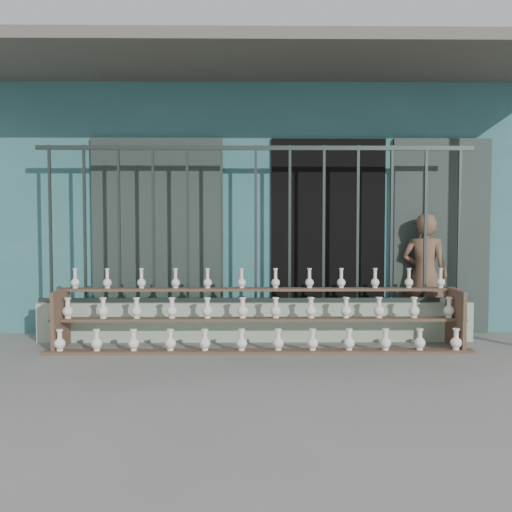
{
  "coord_description": "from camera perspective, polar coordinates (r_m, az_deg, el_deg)",
  "views": [
    {
      "loc": [
        -0.08,
        -5.25,
        1.33
      ],
      "look_at": [
        0.0,
        1.0,
        1.0
      ],
      "focal_mm": 40.0,
      "sensor_mm": 36.0,
      "label": 1
    }
  ],
  "objects": [
    {
      "name": "ground",
      "position": [
        5.42,
        0.13,
        -11.19
      ],
      "size": [
        60.0,
        60.0,
        0.0
      ],
      "primitive_type": "plane",
      "color": "slate"
    },
    {
      "name": "workshop_building",
      "position": [
        9.49,
        -0.22,
        4.77
      ],
      "size": [
        7.4,
        6.6,
        3.21
      ],
      "color": "#336A6C",
      "rests_on": "ground"
    },
    {
      "name": "parapet_wall",
      "position": [
        6.64,
        -0.03,
        -6.55
      ],
      "size": [
        5.0,
        0.2,
        0.45
      ],
      "primitive_type": "cube",
      "color": "#A1BCA1",
      "rests_on": "ground"
    },
    {
      "name": "security_fence",
      "position": [
        6.55,
        -0.03,
        3.19
      ],
      "size": [
        5.0,
        0.04,
        1.8
      ],
      "color": "#283330",
      "rests_on": "parapet_wall"
    },
    {
      "name": "shelf_rack",
      "position": [
        6.21,
        0.3,
        -5.95
      ],
      "size": [
        4.5,
        0.68,
        0.85
      ],
      "color": "brown",
      "rests_on": "ground"
    },
    {
      "name": "elderly_woman",
      "position": [
        7.16,
        16.5,
        -1.83
      ],
      "size": [
        0.64,
        0.54,
        1.48
      ],
      "primitive_type": "imported",
      "rotation": [
        0.0,
        0.0,
        2.73
      ],
      "color": "brown",
      "rests_on": "ground"
    }
  ]
}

